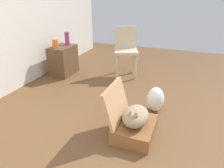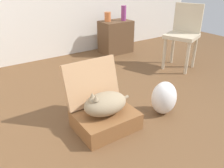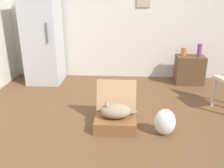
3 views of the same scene
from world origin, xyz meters
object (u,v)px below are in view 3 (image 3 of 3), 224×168
object	(u,v)px
plastic_bag_white	(165,122)
vase_short	(199,50)
cat	(115,110)
vase_tall	(184,51)
refrigerator	(43,35)
side_table	(189,70)
suitcase_base	(116,122)

from	to	relation	value
plastic_bag_white	vase_short	world-z (taller)	vase_short
cat	vase_tall	distance (m)	2.26
refrigerator	vase_short	world-z (taller)	refrigerator
vase_short	cat	bearing A→B (deg)	-130.50
vase_tall	side_table	bearing A→B (deg)	-20.06
refrigerator	suitcase_base	bearing A→B (deg)	-49.97
plastic_bag_white	cat	bearing A→B (deg)	169.70
plastic_bag_white	vase_tall	xyz separation A→B (m)	(0.62, 1.96, 0.46)
vase_short	suitcase_base	bearing A→B (deg)	-130.39
refrigerator	vase_tall	distance (m)	2.72
suitcase_base	vase_short	size ratio (longest dim) A/B	2.18
cat	plastic_bag_white	distance (m)	0.64
suitcase_base	cat	world-z (taller)	cat
plastic_bag_white	refrigerator	distance (m)	2.90
cat	side_table	xyz separation A→B (m)	(1.37, 1.80, 0.02)
vase_tall	refrigerator	bearing A→B (deg)	-177.91
vase_tall	vase_short	size ratio (longest dim) A/B	0.62
suitcase_base	plastic_bag_white	world-z (taller)	plastic_bag_white
vase_tall	plastic_bag_white	bearing A→B (deg)	-107.41
suitcase_base	refrigerator	xyz separation A→B (m)	(-1.47, 1.75, 0.85)
side_table	vase_tall	xyz separation A→B (m)	(-0.13, 0.05, 0.35)
refrigerator	side_table	distance (m)	2.91
vase_short	vase_tall	bearing A→B (deg)	161.71
suitcase_base	plastic_bag_white	bearing A→B (deg)	-10.36
suitcase_base	vase_short	bearing A→B (deg)	49.61
suitcase_base	plastic_bag_white	size ratio (longest dim) A/B	1.57
cat	plastic_bag_white	size ratio (longest dim) A/B	1.42
suitcase_base	plastic_bag_white	xyz separation A→B (m)	(0.62, -0.11, 0.09)
refrigerator	vase_tall	xyz separation A→B (m)	(2.71, 0.10, -0.30)
cat	refrigerator	size ratio (longest dim) A/B	0.26
side_table	vase_tall	distance (m)	0.38
cat	side_table	bearing A→B (deg)	52.70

